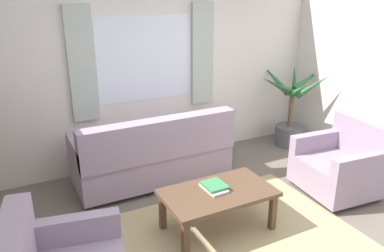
{
  "coord_description": "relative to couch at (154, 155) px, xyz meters",
  "views": [
    {
      "loc": [
        -1.74,
        -2.5,
        2.33
      ],
      "look_at": [
        -0.09,
        0.7,
        1.02
      ],
      "focal_mm": 35.65,
      "sensor_mm": 36.0,
      "label": 1
    }
  ],
  "objects": [
    {
      "name": "armchair_right",
      "position": [
        1.9,
        -1.24,
        -0.01
      ],
      "size": [
        0.89,
        0.91,
        0.88
      ],
      "rotation": [
        0.0,
        0.0,
        -1.66
      ],
      "color": "#998499",
      "rests_on": "ground_plane"
    },
    {
      "name": "potted_plant",
      "position": [
        2.34,
        0.2,
        0.13
      ],
      "size": [
        1.17,
        1.09,
        1.25
      ],
      "color": "#56565B",
      "rests_on": "ground_plane"
    },
    {
      "name": "wall_back",
      "position": [
        0.19,
        0.71,
        0.93
      ],
      "size": [
        5.32,
        0.12,
        2.6
      ],
      "primitive_type": "cube",
      "color": "silver",
      "rests_on": "ground_plane"
    },
    {
      "name": "window_with_curtains",
      "position": [
        0.19,
        0.63,
        1.08
      ],
      "size": [
        1.98,
        0.07,
        1.4
      ],
      "color": "white"
    },
    {
      "name": "couch",
      "position": [
        0.0,
        0.0,
        0.0
      ],
      "size": [
        1.9,
        0.82,
        0.92
      ],
      "rotation": [
        0.0,
        0.0,
        3.14
      ],
      "color": "#998499",
      "rests_on": "ground_plane"
    },
    {
      "name": "coffee_table",
      "position": [
        0.19,
        -1.23,
        0.01
      ],
      "size": [
        1.1,
        0.64,
        0.44
      ],
      "color": "brown",
      "rests_on": "ground_plane"
    },
    {
      "name": "book_stack_on_table",
      "position": [
        0.18,
        -1.17,
        0.1
      ],
      "size": [
        0.22,
        0.29,
        0.05
      ],
      "color": "beige",
      "rests_on": "coffee_table"
    },
    {
      "name": "ground_plane",
      "position": [
        0.19,
        -1.55,
        -0.37
      ],
      "size": [
        6.24,
        6.24,
        0.0
      ],
      "primitive_type": "plane",
      "color": "#6B6056"
    },
    {
      "name": "area_rug",
      "position": [
        0.19,
        -1.55,
        -0.36
      ],
      "size": [
        2.51,
        2.06,
        0.01
      ],
      "primitive_type": "cube",
      "color": "tan",
      "rests_on": "ground_plane"
    }
  ]
}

